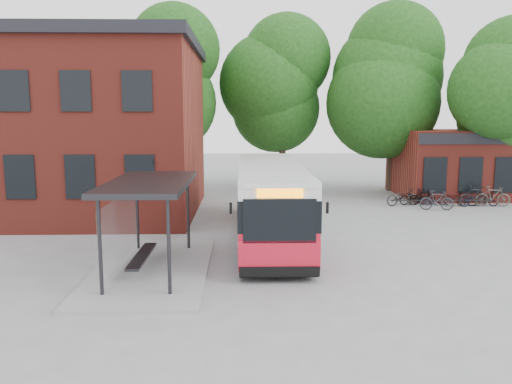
{
  "coord_description": "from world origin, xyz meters",
  "views": [
    {
      "loc": [
        -1.65,
        -16.16,
        4.79
      ],
      "look_at": [
        -1.15,
        2.33,
        2.0
      ],
      "focal_mm": 35.0,
      "sensor_mm": 36.0,
      "label": 1
    }
  ],
  "objects_px": {
    "bicycle_0": "(402,197)",
    "bicycle_4": "(452,198)",
    "bus_shelter": "(151,226)",
    "bicycle_1": "(437,200)",
    "bicycle_5": "(474,196)",
    "bicycle_3": "(422,197)",
    "bicycle_2": "(414,197)",
    "city_bus": "(270,201)",
    "bicycle_6": "(483,198)",
    "bicycle_7": "(493,196)"
  },
  "relations": [
    {
      "from": "bus_shelter",
      "to": "bicycle_3",
      "type": "bearing_deg",
      "value": 42.28
    },
    {
      "from": "bicycle_0",
      "to": "bicycle_5",
      "type": "relative_size",
      "value": 1.01
    },
    {
      "from": "bus_shelter",
      "to": "bicycle_4",
      "type": "distance_m",
      "value": 18.29
    },
    {
      "from": "bicycle_0",
      "to": "bicycle_4",
      "type": "xyz_separation_m",
      "value": [
        2.75,
        0.01,
        -0.09
      ]
    },
    {
      "from": "city_bus",
      "to": "bicycle_2",
      "type": "height_order",
      "value": "city_bus"
    },
    {
      "from": "bicycle_4",
      "to": "bicycle_5",
      "type": "relative_size",
      "value": 0.82
    },
    {
      "from": "bicycle_1",
      "to": "bicycle_4",
      "type": "distance_m",
      "value": 1.94
    },
    {
      "from": "bus_shelter",
      "to": "bicycle_6",
      "type": "distance_m",
      "value": 19.37
    },
    {
      "from": "bicycle_1",
      "to": "bicycle_6",
      "type": "height_order",
      "value": "bicycle_1"
    },
    {
      "from": "bus_shelter",
      "to": "bicycle_0",
      "type": "relative_size",
      "value": 3.75
    },
    {
      "from": "bicycle_5",
      "to": "bicycle_6",
      "type": "relative_size",
      "value": 1.1
    },
    {
      "from": "bicycle_1",
      "to": "bicycle_4",
      "type": "height_order",
      "value": "bicycle_1"
    },
    {
      "from": "bicycle_3",
      "to": "bicycle_2",
      "type": "bearing_deg",
      "value": 72.42
    },
    {
      "from": "city_bus",
      "to": "bicycle_3",
      "type": "bearing_deg",
      "value": 39.26
    },
    {
      "from": "bicycle_6",
      "to": "bicycle_2",
      "type": "bearing_deg",
      "value": 86.04
    },
    {
      "from": "bicycle_6",
      "to": "bicycle_7",
      "type": "bearing_deg",
      "value": -94.88
    },
    {
      "from": "bicycle_1",
      "to": "bicycle_4",
      "type": "bearing_deg",
      "value": -38.28
    },
    {
      "from": "bicycle_0",
      "to": "bicycle_4",
      "type": "height_order",
      "value": "bicycle_0"
    },
    {
      "from": "bicycle_3",
      "to": "bicycle_4",
      "type": "bearing_deg",
      "value": -103.12
    },
    {
      "from": "city_bus",
      "to": "bicycle_6",
      "type": "relative_size",
      "value": 6.86
    },
    {
      "from": "bicycle_2",
      "to": "bicycle_3",
      "type": "distance_m",
      "value": 0.46
    },
    {
      "from": "bicycle_6",
      "to": "bicycle_4",
      "type": "bearing_deg",
      "value": 84.7
    },
    {
      "from": "bicycle_7",
      "to": "bus_shelter",
      "type": "bearing_deg",
      "value": 128.8
    },
    {
      "from": "bus_shelter",
      "to": "bicycle_0",
      "type": "height_order",
      "value": "bus_shelter"
    },
    {
      "from": "city_bus",
      "to": "bicycle_1",
      "type": "bearing_deg",
      "value": 32.09
    },
    {
      "from": "city_bus",
      "to": "bicycle_6",
      "type": "distance_m",
      "value": 13.69
    },
    {
      "from": "bicycle_1",
      "to": "bicycle_0",
      "type": "bearing_deg",
      "value": 52.89
    },
    {
      "from": "bus_shelter",
      "to": "bicycle_3",
      "type": "distance_m",
      "value": 17.2
    },
    {
      "from": "bicycle_3",
      "to": "bicycle_6",
      "type": "distance_m",
      "value": 3.18
    },
    {
      "from": "bicycle_6",
      "to": "bicycle_7",
      "type": "distance_m",
      "value": 0.51
    },
    {
      "from": "bicycle_4",
      "to": "bicycle_7",
      "type": "relative_size",
      "value": 0.83
    },
    {
      "from": "city_bus",
      "to": "bicycle_4",
      "type": "bearing_deg",
      "value": 34.02
    },
    {
      "from": "bicycle_4",
      "to": "city_bus",
      "type": "bearing_deg",
      "value": 134.01
    },
    {
      "from": "bicycle_2",
      "to": "city_bus",
      "type": "bearing_deg",
      "value": 131.1
    },
    {
      "from": "bicycle_4",
      "to": "bicycle_5",
      "type": "distance_m",
      "value": 1.11
    },
    {
      "from": "city_bus",
      "to": "bicycle_5",
      "type": "bearing_deg",
      "value": 30.47
    },
    {
      "from": "city_bus",
      "to": "bicycle_5",
      "type": "xyz_separation_m",
      "value": [
        11.42,
        6.65,
        -0.92
      ]
    },
    {
      "from": "bus_shelter",
      "to": "bicycle_5",
      "type": "distance_m",
      "value": 18.96
    },
    {
      "from": "bicycle_4",
      "to": "bicycle_6",
      "type": "bearing_deg",
      "value": -89.83
    },
    {
      "from": "bicycle_1",
      "to": "bicycle_7",
      "type": "bearing_deg",
      "value": -66.61
    },
    {
      "from": "city_bus",
      "to": "bicycle_7",
      "type": "bearing_deg",
      "value": 28.11
    },
    {
      "from": "bus_shelter",
      "to": "bicycle_5",
      "type": "bearing_deg",
      "value": 35.86
    },
    {
      "from": "bicycle_7",
      "to": "bicycle_0",
      "type": "bearing_deg",
      "value": 90.67
    },
    {
      "from": "bicycle_5",
      "to": "bicycle_0",
      "type": "bearing_deg",
      "value": 69.44
    },
    {
      "from": "bicycle_0",
      "to": "bicycle_4",
      "type": "distance_m",
      "value": 2.75
    },
    {
      "from": "bicycle_3",
      "to": "bicycle_5",
      "type": "xyz_separation_m",
      "value": [
        2.64,
        -0.46,
        0.1
      ]
    },
    {
      "from": "bicycle_2",
      "to": "bicycle_0",
      "type": "bearing_deg",
      "value": 111.7
    },
    {
      "from": "bicycle_0",
      "to": "bicycle_4",
      "type": "relative_size",
      "value": 1.23
    },
    {
      "from": "bus_shelter",
      "to": "bicycle_5",
      "type": "height_order",
      "value": "bus_shelter"
    },
    {
      "from": "bus_shelter",
      "to": "bicycle_5",
      "type": "relative_size",
      "value": 3.77
    }
  ]
}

